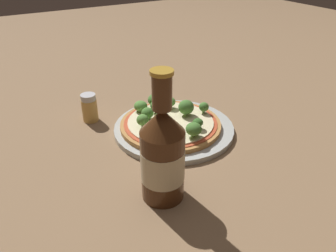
# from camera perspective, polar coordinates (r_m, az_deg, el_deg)

# --- Properties ---
(ground_plane) EXTENTS (3.00, 3.00, 0.00)m
(ground_plane) POSITION_cam_1_polar(r_m,az_deg,el_deg) (0.72, 3.33, -0.94)
(ground_plane) COLOR #846647
(plate) EXTENTS (0.26, 0.26, 0.01)m
(plate) POSITION_cam_1_polar(r_m,az_deg,el_deg) (0.72, 1.02, -0.41)
(plate) COLOR #B2B7B2
(plate) RESTS_ON ground_plane
(pizza) EXTENTS (0.22, 0.22, 0.01)m
(pizza) POSITION_cam_1_polar(r_m,az_deg,el_deg) (0.71, 0.45, 0.37)
(pizza) COLOR #B77F42
(pizza) RESTS_ON plate
(broccoli_floret_0) EXTENTS (0.03, 0.03, 0.02)m
(broccoli_floret_0) POSITION_cam_1_polar(r_m,az_deg,el_deg) (0.75, -4.79, 3.48)
(broccoli_floret_0) COLOR #89A866
(broccoli_floret_0) RESTS_ON pizza
(broccoli_floret_1) EXTENTS (0.03, 0.03, 0.03)m
(broccoli_floret_1) POSITION_cam_1_polar(r_m,az_deg,el_deg) (0.77, -2.26, 4.57)
(broccoli_floret_1) COLOR #89A866
(broccoli_floret_1) RESTS_ON pizza
(broccoli_floret_2) EXTENTS (0.03, 0.03, 0.03)m
(broccoli_floret_2) POSITION_cam_1_polar(r_m,az_deg,el_deg) (0.74, -2.05, 3.58)
(broccoli_floret_2) COLOR #89A866
(broccoli_floret_2) RESTS_ON pizza
(broccoli_floret_3) EXTENTS (0.03, 0.03, 0.04)m
(broccoli_floret_3) POSITION_cam_1_polar(r_m,az_deg,el_deg) (0.72, 3.17, 3.29)
(broccoli_floret_3) COLOR #89A866
(broccoli_floret_3) RESTS_ON pizza
(broccoli_floret_4) EXTENTS (0.03, 0.03, 0.03)m
(broccoli_floret_4) POSITION_cam_1_polar(r_m,az_deg,el_deg) (0.68, -4.45, 1.03)
(broccoli_floret_4) COLOR #89A866
(broccoli_floret_4) RESTS_ON pizza
(broccoli_floret_5) EXTENTS (0.02, 0.02, 0.03)m
(broccoli_floret_5) POSITION_cam_1_polar(r_m,az_deg,el_deg) (0.74, 6.26, 3.31)
(broccoli_floret_5) COLOR #89A866
(broccoli_floret_5) RESTS_ON pizza
(broccoli_floret_6) EXTENTS (0.02, 0.02, 0.03)m
(broccoli_floret_6) POSITION_cam_1_polar(r_m,az_deg,el_deg) (0.75, 0.26, 4.19)
(broccoli_floret_6) COLOR #89A866
(broccoli_floret_6) RESTS_ON pizza
(broccoli_floret_7) EXTENTS (0.03, 0.03, 0.02)m
(broccoli_floret_7) POSITION_cam_1_polar(r_m,az_deg,el_deg) (0.65, -1.54, -0.81)
(broccoli_floret_7) COLOR #89A866
(broccoli_floret_7) RESTS_ON pizza
(broccoli_floret_8) EXTENTS (0.03, 0.03, 0.03)m
(broccoli_floret_8) POSITION_cam_1_polar(r_m,az_deg,el_deg) (0.71, -3.59, 2.29)
(broccoli_floret_8) COLOR #89A866
(broccoli_floret_8) RESTS_ON pizza
(broccoli_floret_9) EXTENTS (0.03, 0.03, 0.03)m
(broccoli_floret_9) POSITION_cam_1_polar(r_m,az_deg,el_deg) (0.68, -0.77, 1.27)
(broccoli_floret_9) COLOR #89A866
(broccoli_floret_9) RESTS_ON pizza
(broccoli_floret_10) EXTENTS (0.02, 0.02, 0.02)m
(broccoli_floret_10) POSITION_cam_1_polar(r_m,az_deg,el_deg) (0.67, 5.26, 0.59)
(broccoli_floret_10) COLOR #89A866
(broccoli_floret_10) RESTS_ON pizza
(broccoli_floret_11) EXTENTS (0.03, 0.03, 0.03)m
(broccoli_floret_11) POSITION_cam_1_polar(r_m,az_deg,el_deg) (0.65, 4.49, -0.54)
(broccoli_floret_11) COLOR #89A866
(broccoli_floret_11) RESTS_ON pizza
(beer_bottle) EXTENTS (0.07, 0.07, 0.22)m
(beer_bottle) POSITION_cam_1_polar(r_m,az_deg,el_deg) (0.51, -0.95, -5.02)
(beer_bottle) COLOR #472814
(beer_bottle) RESTS_ON ground_plane
(pepper_shaker) EXTENTS (0.04, 0.04, 0.07)m
(pepper_shaker) POSITION_cam_1_polar(r_m,az_deg,el_deg) (0.77, -13.51, 3.09)
(pepper_shaker) COLOR tan
(pepper_shaker) RESTS_ON ground_plane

